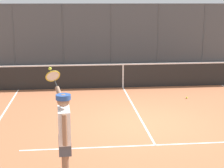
# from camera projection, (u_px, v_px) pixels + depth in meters

# --- Properties ---
(ground_plane) EXTENTS (60.00, 60.00, 0.00)m
(ground_plane) POSITION_uv_depth(u_px,v_px,m) (143.00, 123.00, 10.03)
(ground_plane) COLOR #A8603D
(court_line_markings) EXTENTS (8.26, 10.71, 0.01)m
(court_line_markings) POSITION_uv_depth(u_px,v_px,m) (158.00, 149.00, 8.26)
(court_line_markings) COLOR white
(court_line_markings) RESTS_ON ground
(fence_backdrop) EXTENTS (17.90, 1.37, 3.25)m
(fence_backdrop) POSITION_uv_depth(u_px,v_px,m) (110.00, 37.00, 19.10)
(fence_backdrop) COLOR #474C51
(fence_backdrop) RESTS_ON ground
(tennis_net) EXTENTS (10.61, 0.09, 1.07)m
(tennis_net) POSITION_uv_depth(u_px,v_px,m) (123.00, 75.00, 14.09)
(tennis_net) COLOR #2D2D2D
(tennis_net) RESTS_ON ground
(tennis_player) EXTENTS (0.53, 1.44, 2.08)m
(tennis_player) POSITION_uv_depth(u_px,v_px,m) (64.00, 133.00, 6.36)
(tennis_player) COLOR silver
(tennis_player) RESTS_ON ground
(tennis_ball_mid_court) EXTENTS (0.07, 0.07, 0.07)m
(tennis_ball_mid_court) POSITION_uv_depth(u_px,v_px,m) (187.00, 98.00, 12.57)
(tennis_ball_mid_court) COLOR #CCDB33
(tennis_ball_mid_court) RESTS_ON ground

